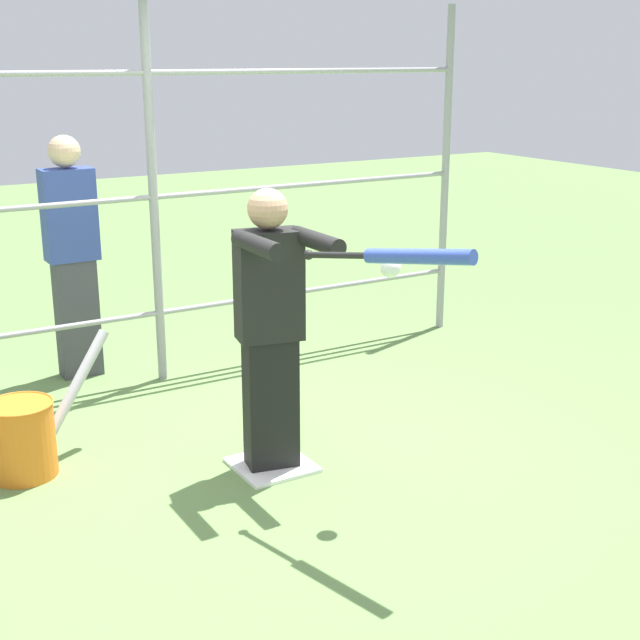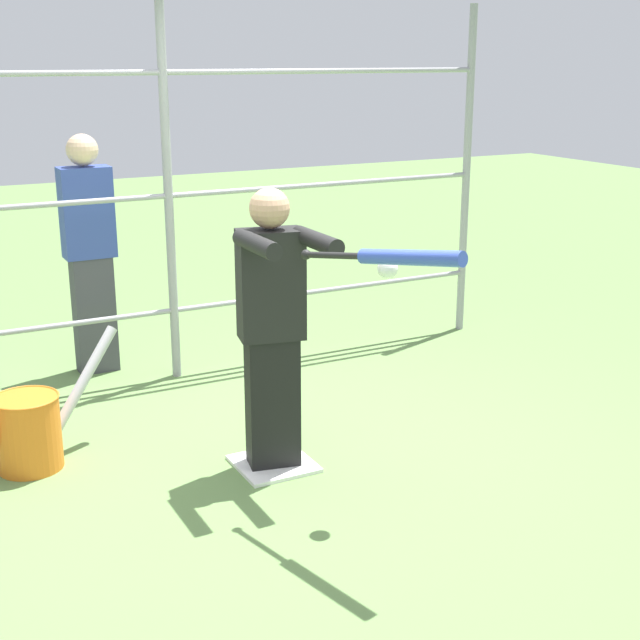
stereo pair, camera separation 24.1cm
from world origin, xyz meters
name	(u,v)px [view 2 (the right image)]	position (x,y,z in m)	size (l,w,h in m)	color
ground_plane	(274,465)	(0.00, 0.00, 0.00)	(24.00, 24.00, 0.00)	#608447
home_plate	(274,464)	(0.00, 0.00, 0.01)	(0.40, 0.40, 0.02)	white
fence_backstop	(168,196)	(0.00, -1.60, 1.25)	(4.86, 0.06, 2.50)	#939399
batter	(273,322)	(0.00, 0.02, 0.81)	(0.38, 0.56, 1.51)	black
baseball_bat_swinging	(396,257)	(-0.15, 0.93, 1.32)	(0.31, 0.90, 0.18)	black
softball_in_flight	(388,268)	(-0.30, 0.63, 1.19)	(0.10, 0.10, 0.10)	white
bat_bucket	(25,427)	(1.18, -0.60, 0.23)	(1.11, 0.50, 0.77)	orange
bystander_behind_fence	(90,251)	(0.45, -1.97, 0.85)	(0.34, 0.21, 1.64)	#3F3F47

